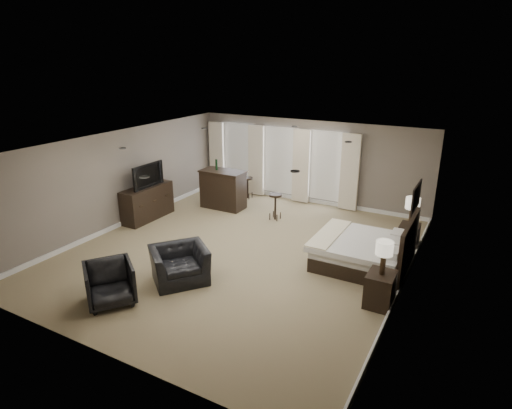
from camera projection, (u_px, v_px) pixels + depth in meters
The scene contains 16 objects.
room at pixel (240, 200), 9.83m from camera, with size 7.60×8.60×2.64m.
window_bay at pixel (279, 162), 13.72m from camera, with size 5.25×0.20×2.30m.
bed at pixel (357, 238), 9.45m from camera, with size 1.96×1.87×1.25m, color silver.
nightstand_near at pixel (380, 289), 7.94m from camera, with size 0.49×0.60×0.65m, color black.
nightstand_far at pixel (409, 236), 10.36m from camera, with size 0.45×0.55×0.60m, color black.
lamp_near at pixel (384, 258), 7.73m from camera, with size 0.31×0.31×0.65m, color beige.
lamp_far at pixel (412, 211), 10.14m from camera, with size 0.33×0.33×0.69m, color beige.
wall_art at pixel (416, 197), 8.57m from camera, with size 0.04×0.96×0.56m, color slate.
dresser at pixel (148, 203), 12.18m from camera, with size 0.53×1.66×0.96m, color black.
tv at pixel (146, 184), 11.99m from camera, with size 1.15×0.66×0.15m, color black.
armchair_near at pixel (179, 259), 8.77m from camera, with size 1.12×0.73×0.98m, color black.
armchair_far at pixel (110, 282), 7.99m from camera, with size 0.85×0.80×0.88m, color black.
bar_counter at pixel (223, 189), 13.03m from camera, with size 1.36×0.70×1.18m, color black.
bar_stool_left at pixel (248, 188), 13.98m from camera, with size 0.33×0.33×0.70m, color black.
bar_stool_right at pixel (275, 207), 12.13m from camera, with size 0.36×0.36×0.76m, color black.
desk_chair at pixel (233, 186), 13.48m from camera, with size 0.55×0.55×1.08m, color black.
Camera 1 is at (4.80, -7.99, 4.43)m, focal length 30.00 mm.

